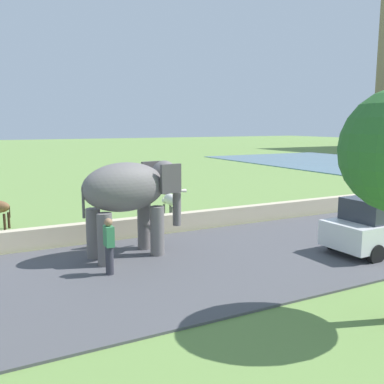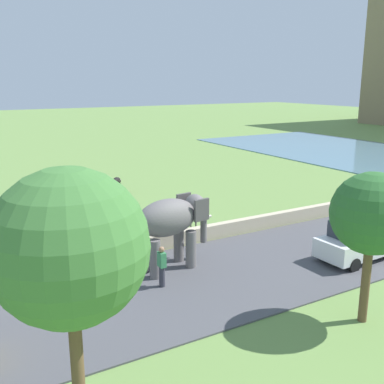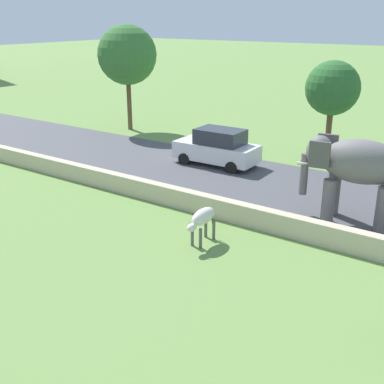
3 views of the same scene
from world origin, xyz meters
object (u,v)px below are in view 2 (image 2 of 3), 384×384
(elephant, at_px, (172,221))
(cow_brown, at_px, (48,224))
(car_white, at_px, (359,240))
(cow_white, at_px, (189,213))
(person_trailing, at_px, (67,282))
(person_beside_elephant, at_px, (162,266))
(cow_black, at_px, (117,182))

(elephant, xyz_separation_m, cow_brown, (-5.97, -3.58, -1.20))
(car_white, bearing_deg, cow_white, -150.99)
(elephant, distance_m, person_trailing, 4.79)
(elephant, height_order, person_beside_elephant, elephant)
(person_beside_elephant, distance_m, car_white, 8.74)
(cow_black, bearing_deg, elephant, -11.56)
(person_trailing, relative_size, cow_white, 1.17)
(car_white, xyz_separation_m, cow_brown, (-9.15, -10.97, -0.06))
(person_trailing, bearing_deg, cow_white, 123.77)
(person_beside_elephant, relative_size, cow_black, 1.26)
(person_trailing, bearing_deg, cow_black, 152.86)
(elephant, xyz_separation_m, cow_white, (-4.28, 3.26, -1.20))
(cow_black, xyz_separation_m, cow_brown, (7.23, -6.28, 0.00))
(person_beside_elephant, distance_m, cow_brown, 7.75)
(cow_brown, bearing_deg, elephant, 30.94)
(person_beside_elephant, bearing_deg, elephant, 140.27)
(car_white, distance_m, cow_white, 8.53)
(person_trailing, distance_m, cow_black, 15.89)
(cow_black, relative_size, cow_brown, 0.97)
(person_beside_elephant, height_order, cow_brown, person_beside_elephant)
(cow_black, height_order, cow_brown, same)
(elephant, distance_m, car_white, 8.13)
(car_white, distance_m, cow_brown, 14.29)
(cow_brown, distance_m, cow_white, 7.04)
(person_beside_elephant, xyz_separation_m, cow_white, (-5.67, 4.42, -0.04))
(car_white, height_order, cow_white, car_white)
(person_beside_elephant, bearing_deg, cow_white, 142.07)
(cow_white, bearing_deg, cow_black, -176.41)
(person_trailing, distance_m, cow_brown, 6.98)
(cow_brown, bearing_deg, cow_black, 139.03)
(elephant, height_order, car_white, elephant)
(elephant, bearing_deg, car_white, 66.72)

